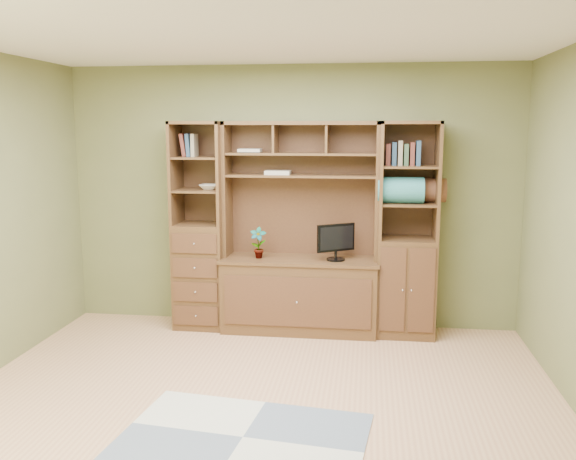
# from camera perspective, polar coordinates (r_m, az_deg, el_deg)

# --- Properties ---
(room) EXTENTS (4.60, 4.10, 2.64)m
(room) POSITION_cam_1_polar(r_m,az_deg,el_deg) (4.16, -3.22, 0.02)
(room) COLOR tan
(room) RESTS_ON ground
(center_hutch) EXTENTS (1.54, 0.53, 2.05)m
(center_hutch) POSITION_cam_1_polar(r_m,az_deg,el_deg) (5.88, 1.12, 0.13)
(center_hutch) COLOR #4D321B
(center_hutch) RESTS_ON ground
(left_tower) EXTENTS (0.50, 0.45, 2.05)m
(left_tower) POSITION_cam_1_polar(r_m,az_deg,el_deg) (6.11, -8.20, 0.39)
(left_tower) COLOR #4D321B
(left_tower) RESTS_ON ground
(right_tower) EXTENTS (0.55, 0.45, 2.05)m
(right_tower) POSITION_cam_1_polar(r_m,az_deg,el_deg) (5.90, 11.10, -0.03)
(right_tower) COLOR #4D321B
(right_tower) RESTS_ON ground
(rug) EXTENTS (1.69, 1.23, 0.01)m
(rug) POSITION_cam_1_polar(r_m,az_deg,el_deg) (4.18, -4.25, -18.81)
(rug) COLOR #999E9E
(rug) RESTS_ON ground
(monitor) EXTENTS (0.43, 0.36, 0.49)m
(monitor) POSITION_cam_1_polar(r_m,az_deg,el_deg) (5.83, 4.51, -0.50)
(monitor) COLOR black
(monitor) RESTS_ON center_hutch
(orchid) EXTENTS (0.16, 0.11, 0.30)m
(orchid) POSITION_cam_1_polar(r_m,az_deg,el_deg) (5.93, -2.81, -1.21)
(orchid) COLOR #945532
(orchid) RESTS_ON center_hutch
(magazines) EXTENTS (0.24, 0.18, 0.04)m
(magazines) POSITION_cam_1_polar(r_m,az_deg,el_deg) (5.94, -0.95, 5.41)
(magazines) COLOR #B7AF9C
(magazines) RESTS_ON center_hutch
(bowl) EXTENTS (0.20, 0.20, 0.05)m
(bowl) POSITION_cam_1_polar(r_m,az_deg,el_deg) (6.04, -7.35, 4.02)
(bowl) COLOR white
(bowl) RESTS_ON left_tower
(blanket_teal) EXTENTS (0.42, 0.25, 0.25)m
(blanket_teal) POSITION_cam_1_polar(r_m,az_deg,el_deg) (5.80, 10.50, 3.69)
(blanket_teal) COLOR teal
(blanket_teal) RESTS_ON right_tower
(blanket_red) EXTENTS (0.41, 0.23, 0.23)m
(blanket_red) POSITION_cam_1_polar(r_m,az_deg,el_deg) (5.94, 12.60, 3.67)
(blanket_red) COLOR brown
(blanket_red) RESTS_ON right_tower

